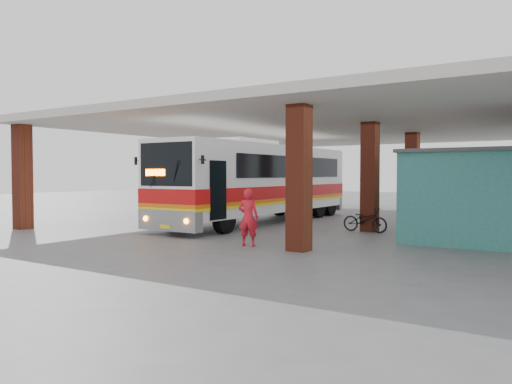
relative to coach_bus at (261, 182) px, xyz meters
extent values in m
plane|color=#515154|center=(2.63, -3.74, -1.92)|extent=(90.00, 90.00, 0.00)
cube|color=maroon|center=(5.63, -6.74, 0.26)|extent=(0.60, 0.60, 4.35)
cube|color=maroon|center=(5.63, -0.74, 0.26)|extent=(0.60, 0.60, 4.35)
cube|color=maroon|center=(5.63, 5.26, 0.26)|extent=(0.60, 0.60, 4.35)
cube|color=maroon|center=(-6.87, -7.74, 0.26)|extent=(0.60, 0.60, 4.35)
cube|color=maroon|center=(-6.87, 13.26, 0.26)|extent=(0.60, 0.60, 4.35)
cube|color=beige|center=(3.13, 2.76, 2.58)|extent=(21.00, 23.00, 0.30)
cube|color=#2F756A|center=(10.13, 0.26, -0.42)|extent=(5.00, 8.00, 3.00)
cube|color=#494949|center=(10.13, 0.26, 1.13)|extent=(5.20, 8.20, 0.12)
cube|color=#133533|center=(7.61, -1.24, -0.87)|extent=(0.08, 0.95, 2.10)
cube|color=black|center=(7.61, 1.76, -0.12)|extent=(0.08, 1.20, 1.00)
cube|color=black|center=(7.58, 1.76, -0.12)|extent=(0.04, 1.30, 1.10)
cube|color=white|center=(0.00, 0.04, 0.16)|extent=(2.86, 13.16, 3.06)
cube|color=white|center=(0.01, -1.06, 1.81)|extent=(1.34, 3.30, 0.27)
cube|color=gray|center=(0.06, -6.33, -1.31)|extent=(2.76, 0.46, 0.77)
cube|color=red|center=(0.00, 0.04, -0.44)|extent=(2.90, 13.16, 0.55)
cube|color=orange|center=(0.00, 0.04, -0.78)|extent=(2.90, 13.16, 0.14)
cube|color=yellow|center=(0.00, 0.04, -0.91)|extent=(2.90, 13.16, 0.11)
cube|color=black|center=(0.06, -6.49, 0.73)|extent=(2.49, 0.12, 1.59)
cube|color=black|center=(-1.39, 0.90, 0.71)|extent=(0.14, 9.85, 0.98)
cube|color=black|center=(1.37, 0.93, 0.71)|extent=(0.14, 9.85, 0.98)
cube|color=#FF5905|center=(-0.43, -6.55, 0.44)|extent=(0.93, 0.06, 0.24)
sphere|color=orange|center=(-0.92, -6.57, -1.28)|extent=(0.20, 0.20, 0.20)
sphere|color=orange|center=(1.05, -6.55, -1.28)|extent=(0.20, 0.20, 0.20)
cube|color=yellow|center=(0.06, -6.57, -1.53)|extent=(0.49, 0.03, 0.13)
cylinder|color=black|center=(-1.14, -4.57, -1.37)|extent=(0.36, 1.10, 1.09)
cylinder|color=black|center=(1.23, -4.55, -1.37)|extent=(0.36, 1.10, 1.09)
cylinder|color=black|center=(-1.23, 3.86, -1.37)|extent=(0.36, 1.10, 1.09)
cylinder|color=black|center=(1.15, 3.88, -1.37)|extent=(0.36, 1.10, 1.09)
cylinder|color=black|center=(-1.24, 5.28, -1.37)|extent=(0.36, 1.10, 1.09)
cylinder|color=black|center=(1.14, 5.30, -1.37)|extent=(0.36, 1.10, 1.09)
imported|color=black|center=(5.58, -1.12, -1.43)|extent=(1.89, 0.78, 0.97)
imported|color=red|center=(3.82, -6.76, -1.00)|extent=(0.76, 0.60, 1.83)
cube|color=red|center=(7.17, 3.63, -1.69)|extent=(0.51, 0.51, 0.06)
cube|color=red|center=(7.34, 3.59, -1.42)|extent=(0.15, 0.42, 0.60)
cylinder|color=black|center=(6.96, 3.51, -1.82)|extent=(0.03, 0.03, 0.20)
cylinder|color=black|center=(7.29, 3.43, -1.82)|extent=(0.03, 0.03, 0.20)
cylinder|color=black|center=(7.04, 3.84, -1.82)|extent=(0.03, 0.03, 0.20)
cylinder|color=black|center=(7.37, 3.76, -1.82)|extent=(0.03, 0.03, 0.20)
camera|label=1|loc=(12.62, -19.89, 0.39)|focal=35.00mm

